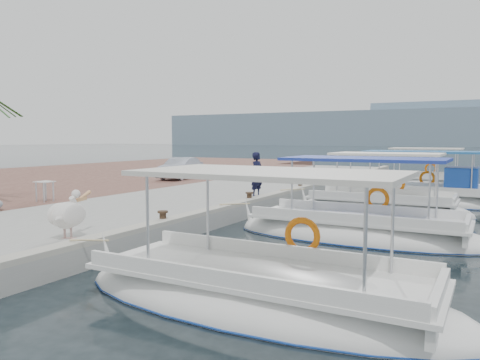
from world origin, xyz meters
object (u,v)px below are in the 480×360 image
fishing_caique_b (357,234)px  fishing_caique_c (381,210)px  fishing_caique_e (422,185)px  fishing_caique_a (260,299)px  pelican (68,214)px  parked_car (180,168)px  fishing_caique_d (418,199)px  fisherman (257,175)px

fishing_caique_b → fishing_caique_c: same height
fishing_caique_b → fishing_caique_e: size_ratio=1.10×
fishing_caique_a → pelican: size_ratio=5.05×
fishing_caique_a → parked_car: size_ratio=1.93×
fishing_caique_a → pelican: 5.21m
fishing_caique_a → fishing_caique_e: same height
fishing_caique_c → pelican: (-4.77, -10.20, 0.92)m
pelican → fishing_caique_b: bearing=46.4°
fishing_caique_a → fishing_caique_d: (0.52, 14.18, 0.06)m
pelican → fisherman: 8.70m
fishing_caique_a → fishing_caique_e: 21.72m
fishing_caique_b → fishing_caique_c: size_ratio=1.11×
fishing_caique_c → fishing_caique_e: size_ratio=0.99×
parked_car → fishing_caique_b: bearing=-45.2°
fishing_caique_a → fishing_caique_e: bearing=90.8°
fishing_caique_e → fisherman: size_ratio=3.67×
fishing_caique_b → parked_car: size_ratio=1.95×
fishing_caique_e → pelican: (-4.80, -21.12, 0.92)m
fishing_caique_e → parked_car: bearing=-149.8°
fishing_caique_e → parked_car: fishing_caique_e is taller
fishing_caique_d → parked_car: fishing_caique_d is taller
parked_car → fishing_caique_d: bearing=-12.2°
fishing_caique_b → parked_car: bearing=144.4°
fisherman → parked_car: fisherman is taller
fishing_caique_b → fishing_caique_c: 4.83m
fishing_caique_e → pelican: size_ratio=4.63×
pelican → fishing_caique_a: bearing=-6.7°
fishing_caique_b → fishing_caique_d: size_ratio=0.90×
pelican → parked_car: parked_car is taller
fishing_caique_c → fishing_caique_d: 3.48m
fisherman → fishing_caique_b: bearing=-118.9°
fishing_caique_d → pelican: fishing_caique_d is taller
fishing_caique_a → pelican: bearing=173.3°
fishing_caique_b → fishing_caique_e: (-0.33, 15.73, 0.00)m
fisherman → fishing_caique_e: bearing=-13.2°
fishing_caique_a → fishing_caique_b: same height
fishing_caique_a → fishing_caique_d: same height
fishing_caique_c → pelican: 11.30m
fishing_caique_d → fishing_caique_e: (-0.81, 7.53, -0.06)m
fisherman → fishing_caique_d: bearing=-40.5°
fishing_caique_b → parked_car: fishing_caique_b is taller
fishing_caique_c → pelican: fishing_caique_c is taller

